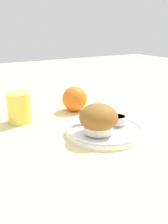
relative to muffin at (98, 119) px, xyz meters
The scene contains 8 objects.
ground_plane 0.08m from the muffin, 52.97° to the left, with size 3.00×3.00×0.00m, color beige.
plate 0.06m from the muffin, 28.18° to the left, with size 0.21×0.21×0.02m.
muffin is the anchor object (origin of this frame).
cream_ramekin 0.08m from the muffin, 14.26° to the left, with size 0.05×0.05×0.02m.
berry_pair 0.07m from the muffin, 66.16° to the left, with size 0.03×0.01×0.01m.
butter_knife 0.09m from the muffin, 59.32° to the left, with size 0.16×0.03×0.00m.
orange_fruit 0.24m from the muffin, 76.01° to the left, with size 0.09×0.09×0.09m.
juice_glass 0.26m from the muffin, 121.95° to the left, with size 0.07×0.07×0.09m.
Camera 1 is at (-0.36, -0.53, 0.27)m, focal length 40.00 mm.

